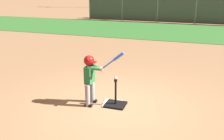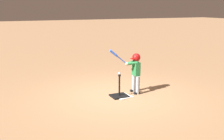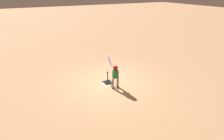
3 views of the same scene
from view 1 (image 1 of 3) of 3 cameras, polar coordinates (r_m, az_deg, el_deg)
name	(u,v)px [view 1 (image 1 of 3)]	position (r m, az deg, el deg)	size (l,w,h in m)	color
ground_plane	(116,107)	(6.23, 0.96, -7.99)	(90.00, 90.00, 0.00)	#99704C
grass_outfield_strip	(170,31)	(16.54, 12.47, 8.31)	(56.00, 6.23, 0.02)	#33702D
backstop_fence	(177,7)	(19.90, 13.88, 13.15)	(13.64, 0.08, 2.20)	#9E9EA3
home_plate	(112,104)	(6.35, 0.05, -7.32)	(0.44, 0.44, 0.02)	white
batting_tee	(116,102)	(6.26, 0.79, -7.04)	(0.48, 0.43, 0.66)	black
batter_child	(91,74)	(6.08, -4.65, -0.83)	(0.97, 0.38, 1.37)	gray
baseball	(116,78)	(6.02, 0.81, -1.72)	(0.07, 0.07, 0.07)	white
bleachers_right_center	(117,10)	(22.62, 1.03, 12.99)	(3.14, 2.78, 1.36)	#ADAFB7
bleachers_left_center	(197,13)	(21.80, 18.06, 11.76)	(3.25, 2.81, 1.24)	#ADAFB7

